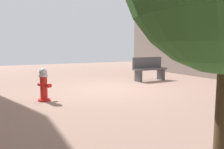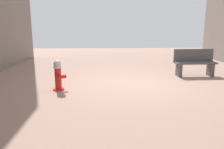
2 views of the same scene
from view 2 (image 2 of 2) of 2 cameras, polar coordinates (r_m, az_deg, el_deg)
name	(u,v)px [view 2 (image 2 of 2)]	position (r m, az deg, el deg)	size (l,w,h in m)	color
ground_plane	(133,83)	(6.94, 5.56, -2.18)	(23.40, 23.40, 0.00)	#9E7A6B
fire_hydrant	(58,75)	(6.23, -13.76, -0.17)	(0.37, 0.39, 0.84)	red
bench_near	(194,62)	(8.37, 20.57, 2.95)	(1.46, 0.49, 0.95)	#4C4C51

